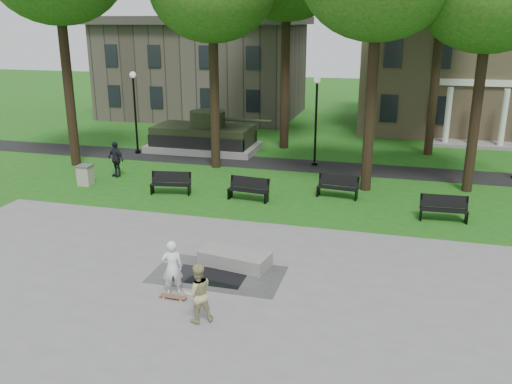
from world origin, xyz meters
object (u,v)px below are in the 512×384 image
park_bench_0 (171,183)px  trash_bin (85,175)px  concrete_block (235,259)px  friend_watching (198,293)px  skateboarder (172,268)px

park_bench_0 → trash_bin: bearing=167.7°
concrete_block → trash_bin: 11.63m
friend_watching → park_bench_0: size_ratio=0.86×
concrete_block → skateboarder: (-1.12, -2.28, 0.59)m
concrete_block → park_bench_0: park_bench_0 is taller
concrete_block → trash_bin: size_ratio=2.29×
friend_watching → concrete_block: bearing=-122.4°
skateboarder → friend_watching: skateboarder is taller
concrete_block → park_bench_0: (-5.01, 6.46, 0.28)m
friend_watching → park_bench_0: 11.17m
park_bench_0 → concrete_block: bearing=-61.8°
skateboarder → trash_bin: 12.28m
park_bench_0 → trash_bin: 4.51m
park_bench_0 → friend_watching: bearing=-72.3°
park_bench_0 → trash_bin: size_ratio=1.93×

